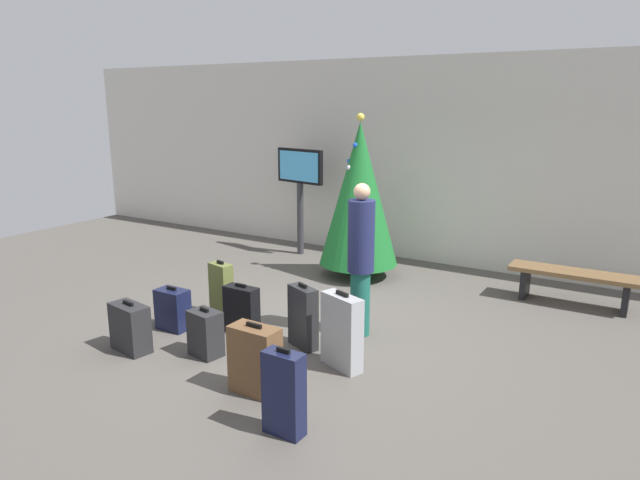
% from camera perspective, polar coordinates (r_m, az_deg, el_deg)
% --- Properties ---
extents(ground_plane, '(16.00, 16.00, 0.00)m').
position_cam_1_polar(ground_plane, '(7.07, -0.74, -8.94)').
color(ground_plane, '#514C47').
extents(back_wall, '(16.00, 0.20, 3.45)m').
position_cam_1_polar(back_wall, '(9.94, 10.82, 7.72)').
color(back_wall, beige).
rests_on(back_wall, ground_plane).
extents(holiday_tree, '(1.23, 1.23, 2.55)m').
position_cam_1_polar(holiday_tree, '(8.85, 3.95, 4.60)').
color(holiday_tree, '#4C3319').
rests_on(holiday_tree, ground_plane).
extents(flight_info_kiosk, '(1.03, 0.27, 1.91)m').
position_cam_1_polar(flight_info_kiosk, '(10.21, -2.02, 6.06)').
color(flight_info_kiosk, '#333338').
rests_on(flight_info_kiosk, ground_plane).
extents(waiting_bench, '(1.70, 0.44, 0.48)m').
position_cam_1_polar(waiting_bench, '(8.50, 24.11, -3.61)').
color(waiting_bench, brown).
rests_on(waiting_bench, ground_plane).
extents(traveller_0, '(0.36, 0.36, 1.83)m').
position_cam_1_polar(traveller_0, '(6.64, 4.11, -1.62)').
color(traveller_0, '#19594C').
rests_on(traveller_0, ground_plane).
extents(suitcase_0, '(0.49, 0.26, 0.71)m').
position_cam_1_polar(suitcase_0, '(5.57, -6.52, -11.82)').
color(suitcase_0, brown).
rests_on(suitcase_0, ground_plane).
extents(suitcase_1, '(0.35, 0.23, 0.74)m').
position_cam_1_polar(suitcase_1, '(7.51, -9.84, -4.91)').
color(suitcase_1, '#59602D').
rests_on(suitcase_1, ground_plane).
extents(suitcase_2, '(0.52, 0.32, 0.58)m').
position_cam_1_polar(suitcase_2, '(6.76, -18.46, -8.32)').
color(suitcase_2, '#232326').
rests_on(suitcase_2, ground_plane).
extents(suitcase_3, '(0.40, 0.25, 0.54)m').
position_cam_1_polar(suitcase_3, '(7.23, -14.51, -6.73)').
color(suitcase_3, '#141938').
rests_on(suitcase_3, ground_plane).
extents(suitcase_4, '(0.43, 0.19, 0.61)m').
position_cam_1_polar(suitcase_4, '(6.96, -7.85, -6.91)').
color(suitcase_4, black).
rests_on(suitcase_4, ground_plane).
extents(suitcase_5, '(0.52, 0.34, 0.83)m').
position_cam_1_polar(suitcase_5, '(5.99, 2.20, -9.15)').
color(suitcase_5, '#9EA0A5').
rests_on(suitcase_5, ground_plane).
extents(suitcase_6, '(0.35, 0.18, 0.78)m').
position_cam_1_polar(suitcase_6, '(4.90, -3.63, -15.07)').
color(suitcase_6, '#141938').
rests_on(suitcase_6, ground_plane).
extents(suitcase_7, '(0.39, 0.30, 0.55)m').
position_cam_1_polar(suitcase_7, '(6.43, -11.39, -9.14)').
color(suitcase_7, '#232326').
rests_on(suitcase_7, ground_plane).
extents(suitcase_8, '(0.42, 0.31, 0.75)m').
position_cam_1_polar(suitcase_8, '(6.48, -1.71, -7.72)').
color(suitcase_8, '#232326').
rests_on(suitcase_8, ground_plane).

